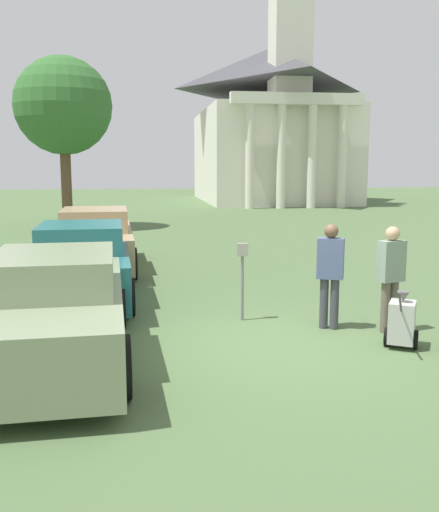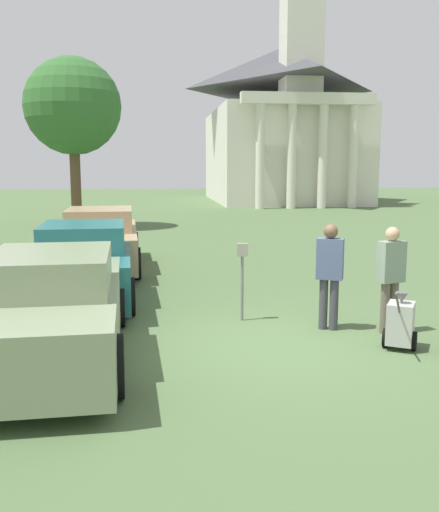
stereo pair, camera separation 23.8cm
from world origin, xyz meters
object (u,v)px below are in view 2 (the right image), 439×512
(parked_car_sage, at_px, (54,308))
(parked_car_teal, at_px, (85,264))
(parked_car_tan, at_px, (101,241))
(church, at_px, (281,121))
(parking_meter, at_px, (242,267))
(person_worker, at_px, (330,270))
(equipment_cart, at_px, (400,323))
(person_supervisor, at_px, (391,273))

(parked_car_sage, bearing_deg, parked_car_teal, 87.34)
(parked_car_tan, xyz_separation_m, church, (10.93, 27.96, 5.21))
(parking_meter, relative_size, person_worker, 0.78)
(parked_car_teal, distance_m, parked_car_tan, 3.42)
(parked_car_tan, height_order, person_worker, person_worker)
(parked_car_sage, xyz_separation_m, parking_meter, (2.87, 1.70, 0.22))
(person_worker, bearing_deg, parked_car_tan, -31.44)
(church, bearing_deg, parked_car_sage, -107.33)
(parked_car_tan, bearing_deg, equipment_cart, -58.24)
(parked_car_teal, distance_m, parking_meter, 3.48)
(parked_car_teal, xyz_separation_m, parked_car_tan, (0.00, 3.42, 0.03))
(parked_car_sage, distance_m, church, 37.07)
(parked_car_sage, bearing_deg, parked_car_tan, 87.34)
(parked_car_teal, distance_m, person_supervisor, 5.89)
(parking_meter, height_order, church, church)
(parking_meter, bearing_deg, parked_car_teal, 145.75)
(person_supervisor, bearing_deg, person_worker, -35.60)
(parking_meter, height_order, person_supervisor, person_supervisor)
(parked_car_teal, relative_size, parking_meter, 3.56)
(equipment_cart, bearing_deg, parked_car_teal, 172.92)
(parked_car_sage, distance_m, parked_car_tan, 7.07)
(equipment_cart, bearing_deg, parked_car_sage, -150.94)
(person_worker, bearing_deg, parking_meter, -4.03)
(parked_car_tan, bearing_deg, person_supervisor, -54.07)
(parking_meter, bearing_deg, person_worker, -28.01)
(person_supervisor, relative_size, church, 0.08)
(parked_car_sage, relative_size, parked_car_teal, 1.02)
(parked_car_tan, xyz_separation_m, person_worker, (4.19, -6.07, 0.24))
(parked_car_tan, relative_size, person_worker, 2.97)
(person_supervisor, xyz_separation_m, church, (5.84, 34.33, 4.98))
(parked_car_sage, bearing_deg, person_supervisor, 5.14)
(parked_car_sage, height_order, church, church)
(equipment_cart, height_order, church, church)
(parking_meter, relative_size, person_supervisor, 0.79)
(parked_car_sage, height_order, person_supervisor, person_supervisor)
(church, bearing_deg, parked_car_tan, -111.35)
(church, bearing_deg, equipment_cart, -99.71)
(parked_car_teal, bearing_deg, person_worker, -35.03)
(person_worker, xyz_separation_m, person_supervisor, (0.90, -0.30, -0.01))
(parked_car_tan, bearing_deg, parking_meter, -64.56)
(parked_car_tan, height_order, person_supervisor, person_supervisor)
(equipment_cart, bearing_deg, church, 110.60)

